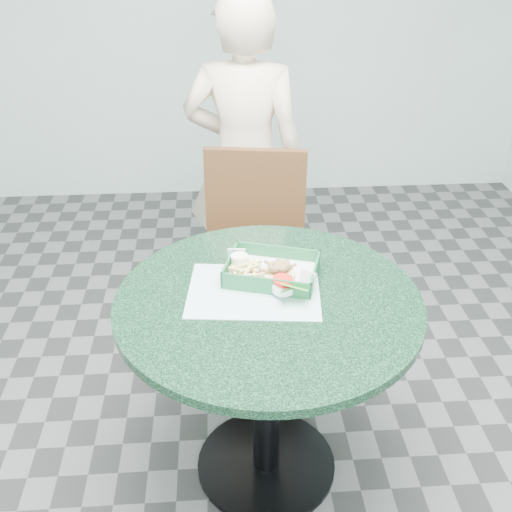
{
  "coord_description": "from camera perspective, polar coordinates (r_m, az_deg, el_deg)",
  "views": [
    {
      "loc": [
        -0.14,
        -1.53,
        1.84
      ],
      "look_at": [
        -0.03,
        0.1,
        0.86
      ],
      "focal_mm": 42.0,
      "sensor_mm": 36.0,
      "label": 1
    }
  ],
  "objects": [
    {
      "name": "cafe_table",
      "position": [
        1.99,
        1.12,
        -8.49
      ],
      "size": [
        0.97,
        0.97,
        0.75
      ],
      "color": "black",
      "rests_on": "floor"
    },
    {
      "name": "food_basket",
      "position": [
        1.98,
        1.51,
        -2.09
      ],
      "size": [
        0.29,
        0.21,
        0.06
      ],
      "rotation": [
        0.0,
        0.0,
        -0.29
      ],
      "color": "#1A5F32",
      "rests_on": "placemat"
    },
    {
      "name": "floor",
      "position": [
        2.4,
        0.97,
        -19.25
      ],
      "size": [
        4.0,
        5.0,
        0.02
      ],
      "primitive_type": "cube",
      "color": "#303335",
      "rests_on": "ground"
    },
    {
      "name": "sauce_ramekin",
      "position": [
        1.96,
        -1.74,
        -1.26
      ],
      "size": [
        0.06,
        0.06,
        0.03
      ],
      "rotation": [
        0.0,
        0.0,
        -0.05
      ],
      "color": "white",
      "rests_on": "food_basket"
    },
    {
      "name": "dining_chair",
      "position": [
        2.65,
        0.11,
        1.22
      ],
      "size": [
        0.45,
        0.45,
        0.93
      ],
      "rotation": [
        0.0,
        0.0,
        -0.15
      ],
      "color": "#382312",
      "rests_on": "floor"
    },
    {
      "name": "crab_sandwich",
      "position": [
        1.95,
        2.38,
        -1.61
      ],
      "size": [
        0.11,
        0.11,
        0.07
      ],
      "rotation": [
        0.0,
        0.0,
        -0.0
      ],
      "color": "#E5C079",
      "rests_on": "food_basket"
    },
    {
      "name": "garnish_cup",
      "position": [
        1.89,
        3.67,
        -3.11
      ],
      "size": [
        0.11,
        0.1,
        0.04
      ],
      "rotation": [
        0.0,
        0.0,
        -0.28
      ],
      "color": "white",
      "rests_on": "food_basket"
    },
    {
      "name": "diner_person",
      "position": [
        2.84,
        -1.11,
        9.48
      ],
      "size": [
        0.66,
        0.5,
        1.62
      ],
      "primitive_type": "imported",
      "rotation": [
        0.0,
        0.0,
        2.94
      ],
      "color": "beige",
      "rests_on": "floor"
    },
    {
      "name": "placemat",
      "position": [
        1.92,
        -0.2,
        -3.84
      ],
      "size": [
        0.45,
        0.35,
        0.0
      ],
      "primitive_type": "cube",
      "rotation": [
        0.0,
        0.0,
        -0.1
      ],
      "color": "#9FCCCA",
      "rests_on": "cafe_table"
    },
    {
      "name": "fries_pile",
      "position": [
        1.94,
        -0.93,
        -2.03
      ],
      "size": [
        0.12,
        0.13,
        0.04
      ],
      "primitive_type": null,
      "rotation": [
        0.0,
        0.0,
        -0.15
      ],
      "color": "#DDC771",
      "rests_on": "food_basket"
    }
  ]
}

